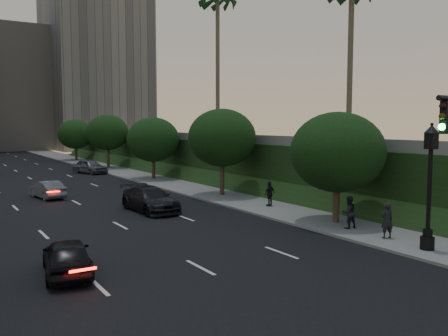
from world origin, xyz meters
TOP-DOWN VIEW (x-y plane):
  - ground at (0.00, 0.00)m, footprint 160.00×160.00m
  - road_surface at (0.00, 30.00)m, footprint 16.00×140.00m
  - sidewalk_right at (10.25, 30.00)m, footprint 4.50×140.00m
  - embankment at (22.00, 28.00)m, footprint 18.00×90.00m
  - parapet_wall at (13.50, 28.00)m, footprint 0.35×90.00m
  - office_block_mid at (6.00, 102.00)m, footprint 22.00×18.00m
  - office_block_right at (24.00, 96.00)m, footprint 20.00×22.00m
  - tree_right_a at (10.30, 8.00)m, footprint 5.20×5.20m
  - tree_right_b at (10.30, 20.00)m, footprint 5.20×5.20m
  - tree_right_c at (10.30, 33.00)m, footprint 5.20×5.20m
  - tree_right_d at (10.30, 47.00)m, footprint 5.20×5.20m
  - tree_right_e at (10.30, 62.00)m, footprint 5.20×5.20m
  - palm_far at (16.00, 30.00)m, footprint 3.20×3.20m
  - street_lamp at (9.41, 1.71)m, footprint 0.64×0.64m
  - sedan_near_left at (-4.56, 6.88)m, footprint 2.27×4.28m
  - sedan_mid_left at (-1.28, 26.27)m, footprint 2.06×4.23m
  - sedan_near_right at (3.12, 17.14)m, footprint 2.40×5.47m
  - sedan_far_right at (6.64, 42.31)m, footprint 3.33×5.13m
  - pedestrian_a at (9.59, 4.00)m, footprint 0.72×0.58m
  - pedestrian_b at (9.65, 6.47)m, footprint 0.92×0.77m
  - pedestrian_c at (10.34, 14.07)m, footprint 1.03×0.62m

SIDE VIEW (x-z plane):
  - ground at x=0.00m, z-range 0.00..0.00m
  - road_surface at x=0.00m, z-range 0.00..0.02m
  - sidewalk_right at x=10.25m, z-range 0.00..0.15m
  - sedan_mid_left at x=-1.28m, z-range 0.00..1.34m
  - sedan_near_left at x=-4.56m, z-range 0.00..1.39m
  - sedan_near_right at x=3.12m, z-range 0.00..1.56m
  - sedan_far_right at x=6.64m, z-range 0.00..1.62m
  - pedestrian_c at x=10.34m, z-range 0.15..1.79m
  - pedestrian_b at x=9.65m, z-range 0.15..1.84m
  - pedestrian_a at x=9.59m, z-range 0.15..1.85m
  - embankment at x=22.00m, z-range 0.00..4.00m
  - street_lamp at x=9.41m, z-range -0.18..5.44m
  - tree_right_a at x=10.30m, z-range 0.90..7.14m
  - tree_right_c at x=10.30m, z-range 0.90..7.14m
  - tree_right_e at x=10.30m, z-range 0.90..7.14m
  - parapet_wall at x=13.50m, z-range 4.00..4.70m
  - tree_right_b at x=10.30m, z-range 1.15..7.88m
  - tree_right_d at x=10.30m, z-range 1.15..7.88m
  - office_block_mid at x=6.00m, z-range 0.00..26.00m
  - palm_far at x=16.00m, z-range 9.89..25.39m
  - office_block_right at x=24.00m, z-range 0.00..36.00m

